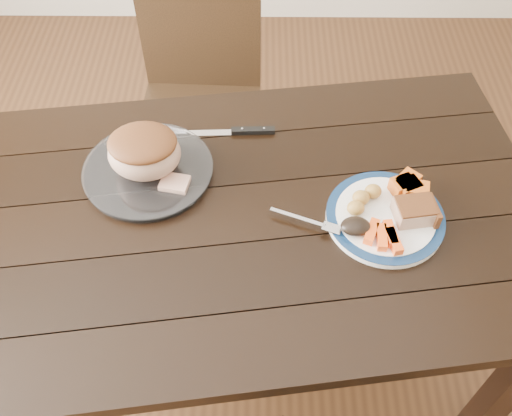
{
  "coord_description": "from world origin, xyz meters",
  "views": [
    {
      "loc": [
        0.09,
        -0.85,
        1.85
      ],
      "look_at": [
        0.08,
        -0.02,
        0.8
      ],
      "focal_mm": 40.0,
      "sensor_mm": 36.0,
      "label": 1
    }
  ],
  "objects_px": {
    "dinner_plate": "(385,218)",
    "serving_platter": "(149,172)",
    "roast_joint": "(144,153)",
    "dining_table": "(225,236)",
    "chair_far": "(200,90)",
    "carving_knife": "(239,131)",
    "pork_slice": "(414,211)",
    "fork": "(311,222)"
  },
  "relations": [
    {
      "from": "chair_far",
      "to": "carving_knife",
      "type": "xyz_separation_m",
      "value": [
        0.16,
        -0.45,
        0.23
      ]
    },
    {
      "from": "serving_platter",
      "to": "fork",
      "type": "distance_m",
      "value": 0.44
    },
    {
      "from": "carving_knife",
      "to": "serving_platter",
      "type": "bearing_deg",
      "value": -148.26
    },
    {
      "from": "dinner_plate",
      "to": "roast_joint",
      "type": "bearing_deg",
      "value": 166.25
    },
    {
      "from": "chair_far",
      "to": "fork",
      "type": "distance_m",
      "value": 0.88
    },
    {
      "from": "fork",
      "to": "roast_joint",
      "type": "height_order",
      "value": "roast_joint"
    },
    {
      "from": "dinner_plate",
      "to": "fork",
      "type": "relative_size",
      "value": 1.66
    },
    {
      "from": "chair_far",
      "to": "roast_joint",
      "type": "height_order",
      "value": "chair_far"
    },
    {
      "from": "serving_platter",
      "to": "roast_joint",
      "type": "relative_size",
      "value": 1.78
    },
    {
      "from": "dining_table",
      "to": "chair_far",
      "type": "bearing_deg",
      "value": 99.67
    },
    {
      "from": "serving_platter",
      "to": "pork_slice",
      "type": "height_order",
      "value": "pork_slice"
    },
    {
      "from": "fork",
      "to": "carving_knife",
      "type": "xyz_separation_m",
      "value": [
        -0.18,
        0.32,
        -0.01
      ]
    },
    {
      "from": "roast_joint",
      "to": "chair_far",
      "type": "bearing_deg",
      "value": 83.11
    },
    {
      "from": "dinner_plate",
      "to": "roast_joint",
      "type": "xyz_separation_m",
      "value": [
        -0.59,
        0.14,
        0.07
      ]
    },
    {
      "from": "serving_platter",
      "to": "pork_slice",
      "type": "bearing_deg",
      "value": -12.9
    },
    {
      "from": "pork_slice",
      "to": "chair_far",
      "type": "bearing_deg",
      "value": 127.51
    },
    {
      "from": "dining_table",
      "to": "fork",
      "type": "distance_m",
      "value": 0.24
    },
    {
      "from": "fork",
      "to": "carving_knife",
      "type": "height_order",
      "value": "fork"
    },
    {
      "from": "serving_platter",
      "to": "roast_joint",
      "type": "xyz_separation_m",
      "value": [
        0.0,
        0.0,
        0.07
      ]
    },
    {
      "from": "dinner_plate",
      "to": "roast_joint",
      "type": "height_order",
      "value": "roast_joint"
    },
    {
      "from": "dinner_plate",
      "to": "carving_knife",
      "type": "xyz_separation_m",
      "value": [
        -0.36,
        0.3,
        -0.0
      ]
    },
    {
      "from": "dining_table",
      "to": "fork",
      "type": "bearing_deg",
      "value": -9.93
    },
    {
      "from": "dinner_plate",
      "to": "fork",
      "type": "xyz_separation_m",
      "value": [
        -0.18,
        -0.02,
        0.01
      ]
    },
    {
      "from": "pork_slice",
      "to": "fork",
      "type": "xyz_separation_m",
      "value": [
        -0.24,
        -0.02,
        -0.02
      ]
    },
    {
      "from": "chair_far",
      "to": "roast_joint",
      "type": "bearing_deg",
      "value": 85.42
    },
    {
      "from": "pork_slice",
      "to": "carving_knife",
      "type": "xyz_separation_m",
      "value": [
        -0.43,
        0.3,
        -0.03
      ]
    },
    {
      "from": "dining_table",
      "to": "serving_platter",
      "type": "distance_m",
      "value": 0.26
    },
    {
      "from": "serving_platter",
      "to": "carving_knife",
      "type": "relative_size",
      "value": 1.01
    },
    {
      "from": "carving_knife",
      "to": "dining_table",
      "type": "bearing_deg",
      "value": -98.1
    },
    {
      "from": "serving_platter",
      "to": "carving_knife",
      "type": "bearing_deg",
      "value": 33.92
    },
    {
      "from": "pork_slice",
      "to": "fork",
      "type": "height_order",
      "value": "pork_slice"
    },
    {
      "from": "fork",
      "to": "roast_joint",
      "type": "distance_m",
      "value": 0.45
    },
    {
      "from": "dinner_plate",
      "to": "pork_slice",
      "type": "height_order",
      "value": "pork_slice"
    },
    {
      "from": "pork_slice",
      "to": "fork",
      "type": "bearing_deg",
      "value": -175.79
    },
    {
      "from": "chair_far",
      "to": "roast_joint",
      "type": "distance_m",
      "value": 0.68
    },
    {
      "from": "dinner_plate",
      "to": "serving_platter",
      "type": "relative_size",
      "value": 0.88
    },
    {
      "from": "chair_far",
      "to": "carving_knife",
      "type": "distance_m",
      "value": 0.53
    },
    {
      "from": "chair_far",
      "to": "fork",
      "type": "xyz_separation_m",
      "value": [
        0.34,
        -0.77,
        0.25
      ]
    },
    {
      "from": "dinner_plate",
      "to": "carving_knife",
      "type": "height_order",
      "value": "dinner_plate"
    },
    {
      "from": "dinner_plate",
      "to": "serving_platter",
      "type": "distance_m",
      "value": 0.61
    },
    {
      "from": "chair_far",
      "to": "roast_joint",
      "type": "relative_size",
      "value": 5.1
    },
    {
      "from": "dining_table",
      "to": "chair_far",
      "type": "xyz_separation_m",
      "value": [
        -0.13,
        0.74,
        -0.13
      ]
    }
  ]
}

